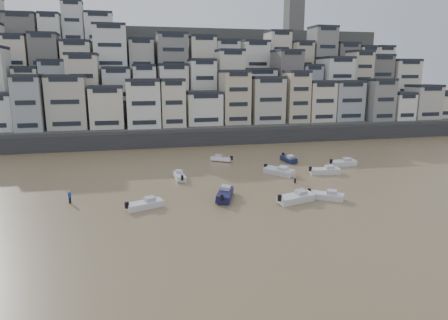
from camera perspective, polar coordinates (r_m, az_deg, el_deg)
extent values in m
plane|color=olive|center=(32.98, 0.93, -18.52)|extent=(400.00, 400.00, 0.00)
cube|color=#38383A|center=(95.19, -2.90, 3.16)|extent=(140.00, 3.00, 3.50)
cube|color=#4C4C47|center=(102.92, -0.87, 4.01)|extent=(140.00, 14.00, 4.00)
cube|color=#4C4C47|center=(114.20, -2.19, 6.35)|extent=(140.00, 14.00, 10.00)
cube|color=#4C4C47|center=(125.62, -3.28, 8.71)|extent=(140.00, 14.00, 18.00)
cube|color=#4C4C47|center=(137.25, -4.20, 10.68)|extent=(140.00, 16.00, 26.00)
cube|color=#4C4C47|center=(151.04, -5.10, 11.95)|extent=(140.00, 18.00, 32.00)
cube|color=#66635E|center=(161.74, 9.99, 20.73)|extent=(6.00, 6.00, 18.00)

